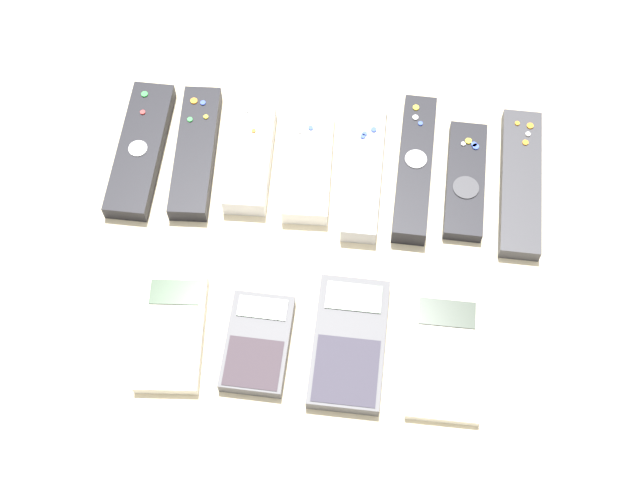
{
  "coord_description": "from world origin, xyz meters",
  "views": [
    {
      "loc": [
        0.04,
        -0.46,
        0.95
      ],
      "look_at": [
        0.0,
        0.02,
        0.01
      ],
      "focal_mm": 50.0,
      "sensor_mm": 36.0,
      "label": 1
    }
  ],
  "objects_px": {
    "remote_4": "(365,168)",
    "calculator_1": "(258,343)",
    "remote_0": "(141,150)",
    "remote_7": "(520,183)",
    "remote_1": "(196,152)",
    "calculator_2": "(349,343)",
    "remote_6": "(465,180)",
    "calculator_0": "(172,333)",
    "remote_5": "(415,168)",
    "calculator_3": "(445,357)",
    "remote_3": "(309,165)",
    "remote_2": "(250,157)"
  },
  "relations": [
    {
      "from": "remote_0",
      "to": "remote_7",
      "type": "height_order",
      "value": "remote_0"
    },
    {
      "from": "remote_6",
      "to": "remote_7",
      "type": "height_order",
      "value": "remote_7"
    },
    {
      "from": "remote_0",
      "to": "remote_7",
      "type": "bearing_deg",
      "value": 0.69
    },
    {
      "from": "remote_3",
      "to": "calculator_1",
      "type": "xyz_separation_m",
      "value": [
        -0.03,
        -0.24,
        -0.0
      ]
    },
    {
      "from": "remote_2",
      "to": "calculator_3",
      "type": "relative_size",
      "value": 1.03
    },
    {
      "from": "remote_7",
      "to": "calculator_2",
      "type": "bearing_deg",
      "value": -128.9
    },
    {
      "from": "remote_6",
      "to": "calculator_1",
      "type": "height_order",
      "value": "same"
    },
    {
      "from": "remote_1",
      "to": "calculator_3",
      "type": "relative_size",
      "value": 1.26
    },
    {
      "from": "remote_7",
      "to": "remote_2",
      "type": "bearing_deg",
      "value": -179.28
    },
    {
      "from": "remote_4",
      "to": "remote_6",
      "type": "xyz_separation_m",
      "value": [
        0.13,
        -0.0,
        -0.0
      ]
    },
    {
      "from": "remote_0",
      "to": "remote_2",
      "type": "distance_m",
      "value": 0.14
    },
    {
      "from": "remote_1",
      "to": "calculator_2",
      "type": "height_order",
      "value": "remote_1"
    },
    {
      "from": "remote_5",
      "to": "remote_6",
      "type": "relative_size",
      "value": 1.24
    },
    {
      "from": "remote_7",
      "to": "calculator_1",
      "type": "relative_size",
      "value": 1.73
    },
    {
      "from": "calculator_2",
      "to": "calculator_3",
      "type": "xyz_separation_m",
      "value": [
        0.11,
        -0.01,
        -0.0
      ]
    },
    {
      "from": "calculator_0",
      "to": "calculator_1",
      "type": "relative_size",
      "value": 1.21
    },
    {
      "from": "remote_4",
      "to": "remote_0",
      "type": "bearing_deg",
      "value": -179.84
    },
    {
      "from": "calculator_0",
      "to": "remote_4",
      "type": "bearing_deg",
      "value": 45.74
    },
    {
      "from": "remote_4",
      "to": "remote_3",
      "type": "bearing_deg",
      "value": -178.06
    },
    {
      "from": "calculator_3",
      "to": "remote_7",
      "type": "bearing_deg",
      "value": 70.58
    },
    {
      "from": "remote_6",
      "to": "remote_4",
      "type": "bearing_deg",
      "value": 179.57
    },
    {
      "from": "remote_2",
      "to": "calculator_0",
      "type": "xyz_separation_m",
      "value": [
        -0.06,
        -0.24,
        -0.01
      ]
    },
    {
      "from": "remote_3",
      "to": "remote_7",
      "type": "bearing_deg",
      "value": -1.8
    },
    {
      "from": "remote_4",
      "to": "calculator_3",
      "type": "relative_size",
      "value": 1.33
    },
    {
      "from": "remote_0",
      "to": "calculator_0",
      "type": "distance_m",
      "value": 0.25
    },
    {
      "from": "remote_5",
      "to": "calculator_0",
      "type": "height_order",
      "value": "remote_5"
    },
    {
      "from": "remote_0",
      "to": "remote_7",
      "type": "xyz_separation_m",
      "value": [
        0.47,
        -0.0,
        -0.0
      ]
    },
    {
      "from": "remote_5",
      "to": "remote_6",
      "type": "distance_m",
      "value": 0.06
    },
    {
      "from": "remote_2",
      "to": "remote_3",
      "type": "distance_m",
      "value": 0.07
    },
    {
      "from": "remote_2",
      "to": "calculator_0",
      "type": "distance_m",
      "value": 0.25
    },
    {
      "from": "remote_0",
      "to": "calculator_1",
      "type": "height_order",
      "value": "remote_0"
    },
    {
      "from": "remote_4",
      "to": "calculator_1",
      "type": "relative_size",
      "value": 1.68
    },
    {
      "from": "remote_0",
      "to": "remote_7",
      "type": "distance_m",
      "value": 0.47
    },
    {
      "from": "remote_1",
      "to": "calculator_3",
      "type": "bearing_deg",
      "value": -39.41
    },
    {
      "from": "remote_1",
      "to": "remote_2",
      "type": "bearing_deg",
      "value": -4.28
    },
    {
      "from": "remote_4",
      "to": "calculator_1",
      "type": "distance_m",
      "value": 0.26
    },
    {
      "from": "calculator_1",
      "to": "calculator_2",
      "type": "xyz_separation_m",
      "value": [
        0.1,
        0.01,
        0.0
      ]
    },
    {
      "from": "remote_6",
      "to": "calculator_0",
      "type": "height_order",
      "value": "remote_6"
    },
    {
      "from": "calculator_3",
      "to": "remote_1",
      "type": "bearing_deg",
      "value": 143.81
    },
    {
      "from": "calculator_2",
      "to": "remote_1",
      "type": "bearing_deg",
      "value": 133.16
    },
    {
      "from": "remote_1",
      "to": "calculator_0",
      "type": "bearing_deg",
      "value": -89.98
    },
    {
      "from": "calculator_1",
      "to": "calculator_0",
      "type": "bearing_deg",
      "value": 179.77
    },
    {
      "from": "remote_4",
      "to": "remote_1",
      "type": "bearing_deg",
      "value": 179.45
    },
    {
      "from": "remote_1",
      "to": "calculator_2",
      "type": "xyz_separation_m",
      "value": [
        0.21,
        -0.24,
        -0.0
      ]
    },
    {
      "from": "remote_6",
      "to": "remote_7",
      "type": "distance_m",
      "value": 0.07
    },
    {
      "from": "remote_1",
      "to": "calculator_2",
      "type": "bearing_deg",
      "value": -50.5
    },
    {
      "from": "remote_5",
      "to": "remote_0",
      "type": "bearing_deg",
      "value": -177.73
    },
    {
      "from": "remote_0",
      "to": "calculator_1",
      "type": "bearing_deg",
      "value": -52.5
    },
    {
      "from": "remote_3",
      "to": "remote_1",
      "type": "bearing_deg",
      "value": 175.95
    },
    {
      "from": "remote_3",
      "to": "remote_7",
      "type": "xyz_separation_m",
      "value": [
        0.26,
        -0.0,
        -0.0
      ]
    }
  ]
}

